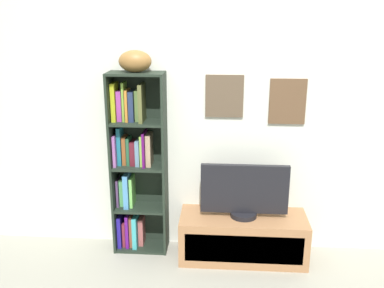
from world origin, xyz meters
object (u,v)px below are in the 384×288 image
at_px(television, 244,192).
at_px(football, 135,61).
at_px(tv_stand, 243,237).
at_px(bookshelf, 135,165).

bearing_deg(television, football, 174.27).
xyz_separation_m(football, tv_stand, (0.88, -0.09, -1.45)).
distance_m(bookshelf, television, 0.95).
height_order(bookshelf, tv_stand, bookshelf).
height_order(football, television, football).
bearing_deg(tv_stand, football, 174.20).
distance_m(bookshelf, football, 0.87).
distance_m(bookshelf, tv_stand, 1.10).
bearing_deg(football, television, -5.73).
relative_size(bookshelf, television, 2.18).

